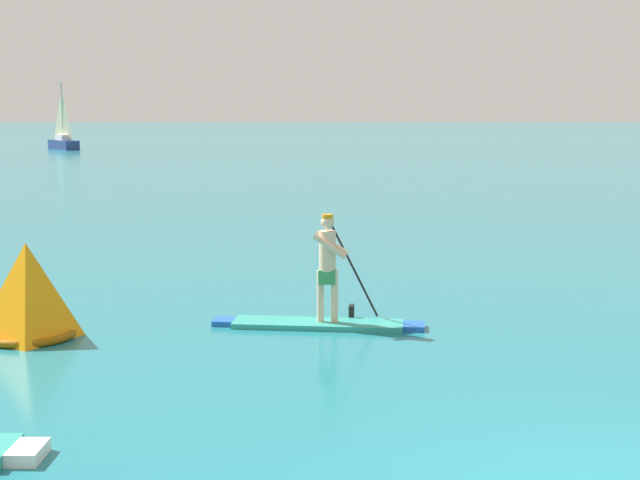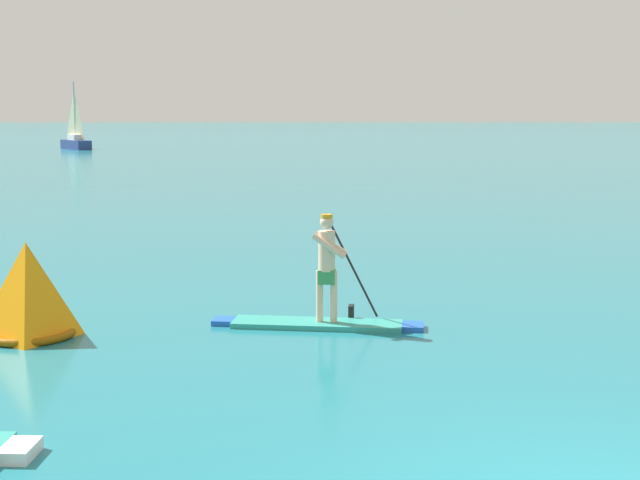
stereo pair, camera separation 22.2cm
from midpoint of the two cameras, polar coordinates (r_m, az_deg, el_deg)
The scene contains 3 objects.
paddleboarder_mid_center at distance 13.95m, azimuth 0.52°, elevation -3.88°, with size 3.35×0.95×1.84m.
race_marker_buoy at distance 13.96m, azimuth -17.84°, elevation -3.34°, with size 1.37×1.37×1.43m.
sailboat_left_horizon at distance 78.50m, azimuth -15.38°, elevation 6.21°, with size 3.45×4.21×5.61m.
Camera 2 is at (-2.48, -6.89, 3.38)m, focal length 50.02 mm.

